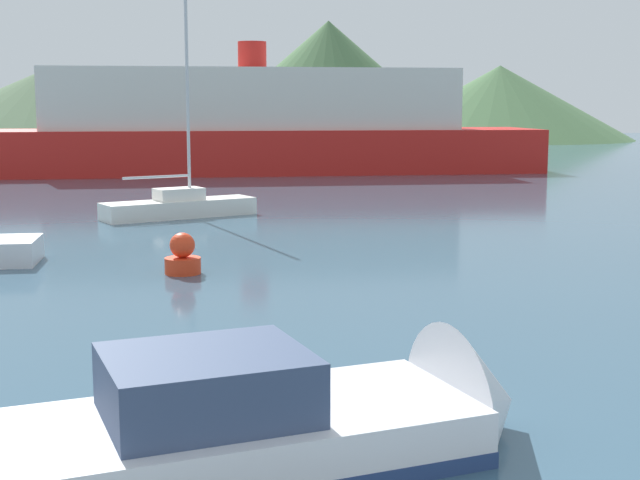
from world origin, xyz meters
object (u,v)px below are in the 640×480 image
at_px(motorboat_near, 302,423).
at_px(ferry_distant, 253,127).
at_px(sailboat_inner, 179,204).
at_px(buoy_marker, 183,257).

height_order(motorboat_near, ferry_distant, ferry_distant).
height_order(sailboat_inner, ferry_distant, sailboat_inner).
bearing_deg(sailboat_inner, buoy_marker, -113.48).
distance_m(motorboat_near, ferry_distant, 44.86).
bearing_deg(ferry_distant, buoy_marker, -96.88).
bearing_deg(sailboat_inner, ferry_distant, 54.27).
height_order(motorboat_near, buoy_marker, motorboat_near).
bearing_deg(sailboat_inner, motorboat_near, -110.34).
distance_m(sailboat_inner, ferry_distant, 22.00).
xyz_separation_m(ferry_distant, buoy_marker, (-2.77, -32.89, -2.33)).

